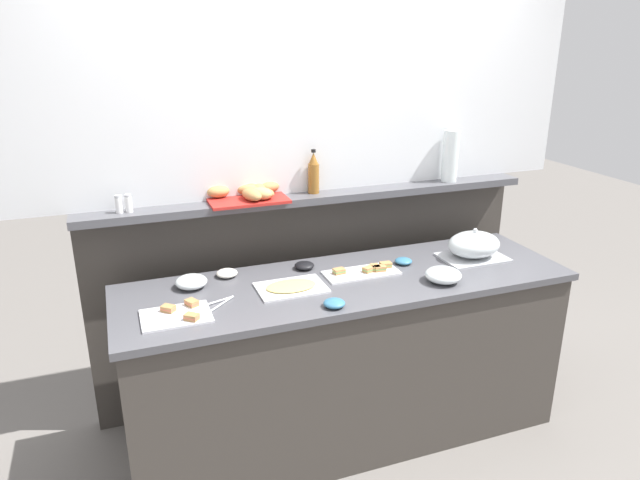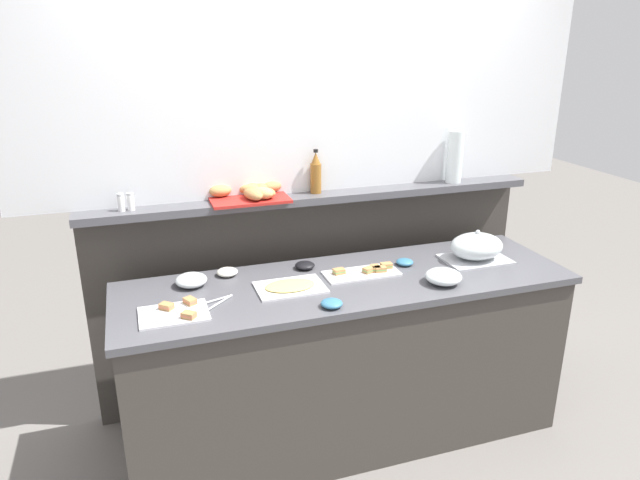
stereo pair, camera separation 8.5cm
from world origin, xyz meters
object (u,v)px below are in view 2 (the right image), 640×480
serving_cloche (476,247)px  sandwich_platter_rear (364,272)px  condiment_bowl_teal (332,303)px  salt_shaker (121,202)px  glass_bowl_large (191,281)px  bread_basket (252,192)px  serving_tongs (217,302)px  condiment_bowl_dark (405,262)px  pepper_shaker (131,202)px  condiment_bowl_red (227,272)px  vinegar_bottle_amber (316,174)px  sandwich_platter_side (176,313)px  cold_cuts_platter (290,287)px  glass_bowl_medium (443,277)px  condiment_bowl_cream (305,265)px  water_carafe (455,157)px

serving_cloche → sandwich_platter_rear: bearing=178.5°
condiment_bowl_teal → salt_shaker: (-0.83, 0.69, 0.35)m
glass_bowl_large → bread_basket: (0.37, 0.28, 0.33)m
glass_bowl_large → serving_tongs: glass_bowl_large is taller
condiment_bowl_dark → pepper_shaker: size_ratio=1.03×
condiment_bowl_red → vinegar_bottle_amber: bearing=22.2°
condiment_bowl_teal → serving_tongs: 0.51m
glass_bowl_large → salt_shaker: size_ratio=1.73×
glass_bowl_large → bread_basket: bread_basket is taller
sandwich_platter_side → cold_cuts_platter: 0.55m
sandwich_platter_rear → cold_cuts_platter: size_ratio=1.17×
glass_bowl_large → glass_bowl_medium: bearing=-17.0°
sandwich_platter_rear → serving_cloche: serving_cloche is taller
serving_cloche → salt_shaker: size_ratio=3.91×
condiment_bowl_red → serving_tongs: size_ratio=0.58×
sandwich_platter_side → cold_cuts_platter: (0.54, 0.10, 0.00)m
condiment_bowl_teal → condiment_bowl_red: 0.62m
condiment_bowl_teal → serving_tongs: bearing=156.7°
vinegar_bottle_amber → pepper_shaker: vinegar_bottle_amber is taller
glass_bowl_large → sandwich_platter_rear: bearing=-8.6°
glass_bowl_large → condiment_bowl_cream: size_ratio=1.49×
serving_cloche → water_carafe: water_carafe is taller
glass_bowl_medium → serving_tongs: (-1.06, 0.13, -0.03)m
condiment_bowl_teal → pepper_shaker: bearing=139.0°
condiment_bowl_teal → bread_basket: size_ratio=0.23×
bread_basket → serving_tongs: bearing=-119.4°
cold_cuts_platter → condiment_bowl_teal: (0.12, -0.25, 0.01)m
sandwich_platter_rear → condiment_bowl_red: bearing=163.1°
condiment_bowl_red → vinegar_bottle_amber: 0.71m
pepper_shaker → water_carafe: water_carafe is taller
condiment_bowl_teal → sandwich_platter_rear: bearing=46.9°
serving_cloche → glass_bowl_large: bearing=174.4°
sandwich_platter_side → bread_basket: (0.47, 0.56, 0.35)m
serving_cloche → condiment_bowl_teal: size_ratio=3.51×
salt_shaker → condiment_bowl_teal: bearing=-39.5°
sandwich_platter_side → bread_basket: 0.81m
sandwich_platter_side → condiment_bowl_teal: sandwich_platter_side is taller
serving_tongs → pepper_shaker: 0.68m
sandwich_platter_side → bread_basket: bread_basket is taller
serving_cloche → condiment_bowl_teal: (-0.91, -0.28, -0.06)m
condiment_bowl_dark → condiment_bowl_red: (-0.90, 0.15, 0.00)m
sandwich_platter_rear → glass_bowl_medium: 0.39m
condiment_bowl_dark → condiment_bowl_teal: bearing=-146.8°
cold_cuts_platter → glass_bowl_large: (-0.44, 0.18, 0.02)m
condiment_bowl_red → condiment_bowl_cream: bearing=-5.4°
sandwich_platter_rear → water_carafe: 0.93m
serving_cloche → serving_tongs: bearing=-176.8°
glass_bowl_medium → vinegar_bottle_amber: bearing=124.1°
glass_bowl_medium → condiment_bowl_red: size_ratio=1.69×
serving_cloche → vinegar_bottle_amber: 0.93m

